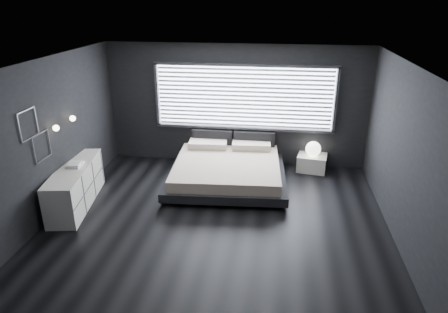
# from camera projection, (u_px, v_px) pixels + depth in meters

# --- Properties ---
(room) EXTENTS (6.04, 6.00, 2.80)m
(room) POSITION_uv_depth(u_px,v_px,m) (217.00, 148.00, 6.68)
(room) COLOR black
(room) RESTS_ON ground
(window) EXTENTS (4.14, 0.09, 1.52)m
(window) POSITION_uv_depth(u_px,v_px,m) (244.00, 98.00, 9.05)
(window) COLOR white
(window) RESTS_ON ground
(headboard) EXTENTS (1.96, 0.16, 0.52)m
(headboard) POSITION_uv_depth(u_px,v_px,m) (233.00, 141.00, 9.42)
(headboard) COLOR black
(headboard) RESTS_ON ground
(sconce_near) EXTENTS (0.18, 0.11, 0.11)m
(sconce_near) POSITION_uv_depth(u_px,v_px,m) (56.00, 128.00, 7.02)
(sconce_near) COLOR silver
(sconce_near) RESTS_ON ground
(sconce_far) EXTENTS (0.18, 0.11, 0.11)m
(sconce_far) POSITION_uv_depth(u_px,v_px,m) (72.00, 118.00, 7.57)
(sconce_far) COLOR silver
(sconce_far) RESTS_ON ground
(wall_art_upper) EXTENTS (0.01, 0.48, 0.48)m
(wall_art_upper) POSITION_uv_depth(u_px,v_px,m) (28.00, 124.00, 6.39)
(wall_art_upper) COLOR #47474C
(wall_art_upper) RESTS_ON ground
(wall_art_lower) EXTENTS (0.01, 0.48, 0.48)m
(wall_art_lower) POSITION_uv_depth(u_px,v_px,m) (42.00, 146.00, 6.80)
(wall_art_lower) COLOR #47474C
(wall_art_lower) RESTS_ON ground
(bed) EXTENTS (2.61, 2.50, 0.64)m
(bed) POSITION_uv_depth(u_px,v_px,m) (227.00, 170.00, 8.57)
(bed) COLOR black
(bed) RESTS_ON ground
(nightstand) EXTENTS (0.72, 0.63, 0.38)m
(nightstand) POSITION_uv_depth(u_px,v_px,m) (312.00, 163.00, 9.20)
(nightstand) COLOR white
(nightstand) RESTS_ON ground
(orb_lamp) EXTENTS (0.34, 0.34, 0.34)m
(orb_lamp) POSITION_uv_depth(u_px,v_px,m) (313.00, 149.00, 9.02)
(orb_lamp) COLOR white
(orb_lamp) RESTS_ON nightstand
(dresser) EXTENTS (0.86, 2.00, 0.78)m
(dresser) POSITION_uv_depth(u_px,v_px,m) (76.00, 186.00, 7.62)
(dresser) COLOR white
(dresser) RESTS_ON ground
(book_stack) EXTENTS (0.28, 0.36, 0.07)m
(book_stack) POSITION_uv_depth(u_px,v_px,m) (75.00, 164.00, 7.53)
(book_stack) COLOR white
(book_stack) RESTS_ON dresser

